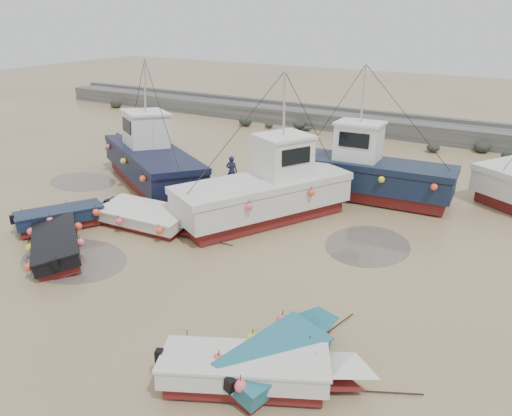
# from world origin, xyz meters

# --- Properties ---
(ground) EXTENTS (120.00, 120.00, 0.00)m
(ground) POSITION_xyz_m (0.00, 0.00, 0.00)
(ground) COLOR tan
(ground) RESTS_ON ground
(seawall) EXTENTS (60.00, 4.92, 1.50)m
(seawall) POSITION_xyz_m (0.05, 21.99, 0.63)
(seawall) COLOR slate
(seawall) RESTS_ON ground
(puddle_a) EXTENTS (4.24, 4.24, 0.01)m
(puddle_a) POSITION_xyz_m (-3.01, -2.74, 0.00)
(puddle_a) COLOR #5B534A
(puddle_a) RESTS_ON ground
(puddle_b) EXTENTS (3.23, 3.23, 0.01)m
(puddle_b) POSITION_xyz_m (5.91, 3.91, 0.00)
(puddle_b) COLOR #5B534A
(puddle_b) RESTS_ON ground
(puddle_c) EXTENTS (3.87, 3.87, 0.01)m
(puddle_c) POSITION_xyz_m (-9.68, 3.60, 0.00)
(puddle_c) COLOR #5B534A
(puddle_c) RESTS_ON ground
(puddle_d) EXTENTS (5.65, 5.65, 0.01)m
(puddle_d) POSITION_xyz_m (2.93, 10.59, 0.00)
(puddle_d) COLOR #5B534A
(puddle_d) RESTS_ON ground
(dinghy_1) EXTENTS (3.60, 5.26, 1.43)m
(dinghy_1) POSITION_xyz_m (-5.57, -0.72, 0.55)
(dinghy_1) COLOR maroon
(dinghy_1) RESTS_ON ground
(dinghy_2) EXTENTS (2.34, 5.15, 1.43)m
(dinghy_2) POSITION_xyz_m (6.31, -4.11, 0.56)
(dinghy_2) COLOR maroon
(dinghy_2) RESTS_ON ground
(dinghy_3) EXTENTS (6.07, 3.53, 1.43)m
(dinghy_3) POSITION_xyz_m (6.20, -5.00, 0.54)
(dinghy_3) COLOR maroon
(dinghy_3) RESTS_ON ground
(dinghy_4) EXTENTS (5.37, 4.47, 1.43)m
(dinghy_4) POSITION_xyz_m (-3.99, -2.57, 0.54)
(dinghy_4) COLOR maroon
(dinghy_4) RESTS_ON ground
(dinghy_5) EXTENTS (6.27, 2.36, 1.43)m
(dinghy_5) POSITION_xyz_m (-2.38, 0.91, 0.54)
(dinghy_5) COLOR maroon
(dinghy_5) RESTS_ON ground
(cabin_boat_0) EXTENTS (10.49, 7.13, 6.22)m
(cabin_boat_0) POSITION_xyz_m (-6.64, 5.44, 1.30)
(cabin_boat_0) COLOR maroon
(cabin_boat_0) RESTS_ON ground
(cabin_boat_1) EXTENTS (6.55, 10.22, 6.22)m
(cabin_boat_1) POSITION_xyz_m (1.44, 4.55, 1.31)
(cabin_boat_1) COLOR maroon
(cabin_boat_1) RESTS_ON ground
(cabin_boat_2) EXTENTS (10.41, 3.35, 6.22)m
(cabin_boat_2) POSITION_xyz_m (3.88, 8.89, 1.33)
(cabin_boat_2) COLOR maroon
(cabin_boat_2) RESTS_ON ground
(person) EXTENTS (0.68, 0.53, 1.65)m
(person) POSITION_xyz_m (-2.38, 6.96, 0.00)
(person) COLOR #1A1D3C
(person) RESTS_ON ground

